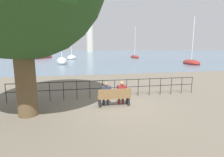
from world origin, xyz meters
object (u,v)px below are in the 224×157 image
seated_person_left (106,93)px  sailboat_2 (72,58)px  sailboat_3 (62,61)px  sailboat_4 (191,62)px  seated_person_right (122,92)px  sailboat_1 (44,57)px  park_bench (114,98)px  sailboat_5 (135,57)px  sailboat_0 (25,60)px  harbor_lighthouse (90,36)px

seated_person_left → sailboat_2: size_ratio=0.14×
sailboat_3 → sailboat_4: (23.32, -5.74, -0.11)m
seated_person_left → sailboat_4: 27.93m
seated_person_right → sailboat_4: sailboat_4 is taller
sailboat_2 → sailboat_3: sailboat_3 is taller
seated_person_left → sailboat_1: sailboat_1 is taller
park_bench → sailboat_5: sailboat_5 is taller
park_bench → sailboat_0: 36.04m
seated_person_right → sailboat_4: (18.45, 20.24, -0.42)m
sailboat_4 → seated_person_left: bearing=-116.2°
sailboat_0 → sailboat_1: 11.24m
sailboat_4 → seated_person_right: bearing=-115.1°
seated_person_left → seated_person_right: bearing=0.0°
park_bench → sailboat_2: bearing=94.4°
park_bench → seated_person_right: (0.39, 0.07, 0.25)m
park_bench → sailboat_0: sailboat_0 is taller
park_bench → sailboat_2: (-3.00, 39.15, -0.10)m
seated_person_right → sailboat_2: bearing=95.0°
sailboat_4 → sailboat_1: bearing=158.0°
harbor_lighthouse → sailboat_2: bearing=-97.5°
sailboat_1 → harbor_lighthouse: harbor_lighthouse is taller
sailboat_4 → harbor_lighthouse: bearing=112.3°
park_bench → sailboat_2: sailboat_2 is taller
sailboat_0 → sailboat_2: (10.03, 5.54, -0.01)m
seated_person_right → harbor_lighthouse: 131.83m
park_bench → sailboat_4: (18.85, 20.32, -0.16)m
sailboat_1 → harbor_lighthouse: size_ratio=0.33×
sailboat_1 → sailboat_5: size_ratio=0.93×
sailboat_4 → sailboat_5: (-3.40, 21.98, 0.00)m
seated_person_right → sailboat_3: sailboat_3 is taller
seated_person_left → sailboat_2: bearing=93.8°
sailboat_5 → harbor_lighthouse: bearing=97.7°
seated_person_right → sailboat_1: bearing=104.1°
park_bench → sailboat_1: bearing=103.6°
sailboat_4 → park_bench: bearing=-115.6°
sailboat_0 → sailboat_5: sailboat_0 is taller
sailboat_2 → harbor_lighthouse: 93.51m
sailboat_1 → sailboat_3: 19.62m
sailboat_2 → sailboat_3: bearing=-91.3°
seated_person_left → sailboat_5: size_ratio=0.13×
park_bench → sailboat_3: 26.44m
sailboat_0 → sailboat_2: size_ratio=1.34×
sailboat_1 → sailboat_4: (29.65, -24.31, -0.03)m
sailboat_1 → sailboat_0: bearing=-80.4°
park_bench → harbor_lighthouse: (9.08, 131.12, 11.67)m
sailboat_0 → sailboat_3: bearing=-40.7°
seated_person_right → sailboat_2: 39.22m
park_bench → sailboat_1: 45.91m
sailboat_5 → harbor_lighthouse: harbor_lighthouse is taller
seated_person_left → seated_person_right: size_ratio=0.99×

